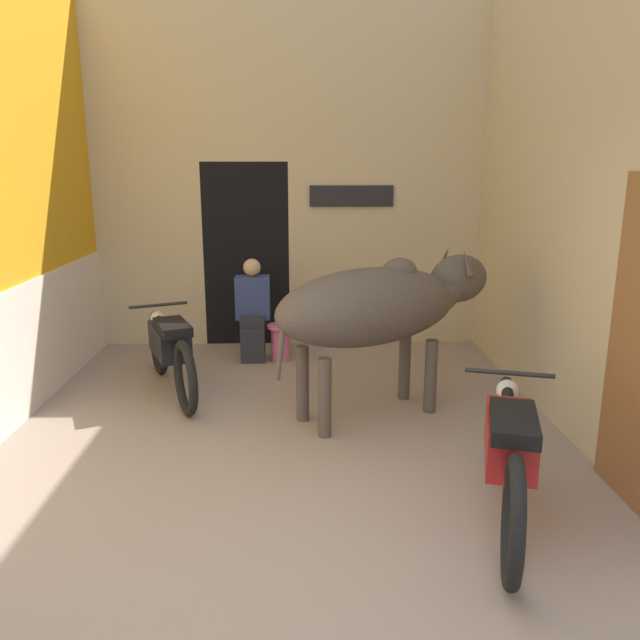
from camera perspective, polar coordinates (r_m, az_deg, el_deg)
ground_plane at (r=3.42m, az=-3.89°, el=-24.67°), size 30.00×30.00×0.00m
wall_back_with_doorway at (r=7.67m, az=-4.12°, el=10.96°), size 4.54×0.93×4.09m
wall_right_with_door at (r=5.48m, az=22.67°, el=11.70°), size 0.22×4.75×4.09m
cow at (r=5.32m, az=5.65°, el=1.39°), size 2.13×1.44×1.42m
motorcycle_near at (r=4.03m, az=16.90°, el=-11.30°), size 0.72×1.90×0.80m
motorcycle_far at (r=6.11m, az=-13.55°, el=-2.52°), size 0.87×1.78×0.78m
shopkeeper_seated at (r=6.98m, az=-6.18°, el=1.12°), size 0.38×0.33×1.14m
plastic_stool at (r=7.00m, az=-3.64°, el=-1.93°), size 0.30×0.30×0.41m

